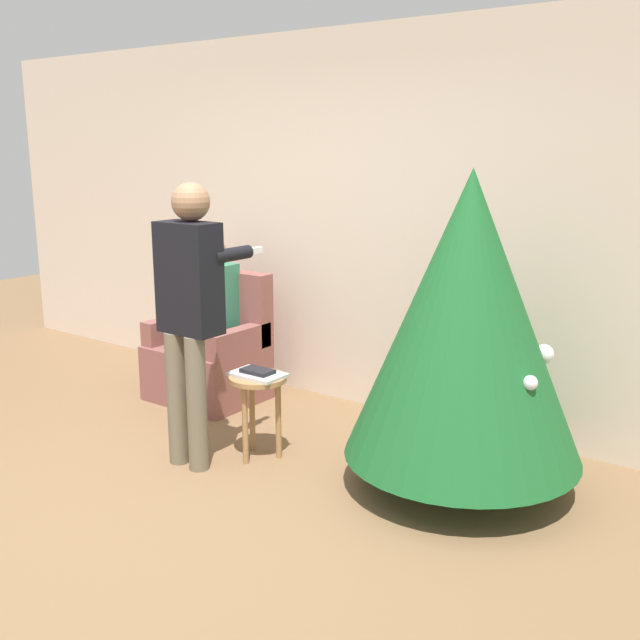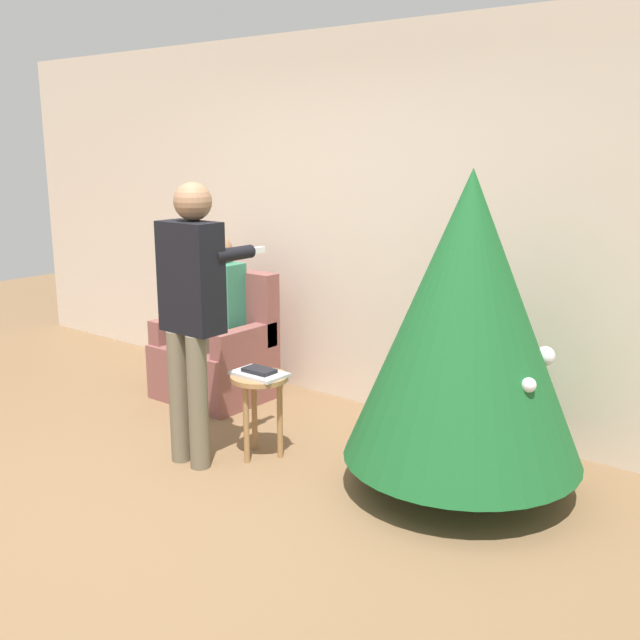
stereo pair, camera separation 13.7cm
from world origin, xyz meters
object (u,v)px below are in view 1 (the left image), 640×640
at_px(armchair, 211,355).
at_px(christmas_tree, 467,317).
at_px(side_stool, 258,392).
at_px(person_standing, 190,301).
at_px(person_seated, 207,312).

bearing_deg(armchair, christmas_tree, -7.11).
distance_m(armchair, side_stool, 1.23).
bearing_deg(side_stool, person_standing, -131.92).
height_order(armchair, person_seated, person_seated).
height_order(armchair, person_standing, person_standing).
xyz_separation_m(christmas_tree, side_stool, (-1.19, -0.37, -0.57)).
bearing_deg(person_standing, armchair, 129.65).
height_order(christmas_tree, armchair, christmas_tree).
xyz_separation_m(armchair, person_standing, (0.78, -0.94, 0.68)).
relative_size(christmas_tree, person_standing, 1.06).
bearing_deg(person_seated, side_stool, -30.85).
bearing_deg(armchair, person_seated, -90.00).
relative_size(armchair, person_seated, 0.78).
bearing_deg(side_stool, armchair, 148.02).
height_order(christmas_tree, person_seated, christmas_tree).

